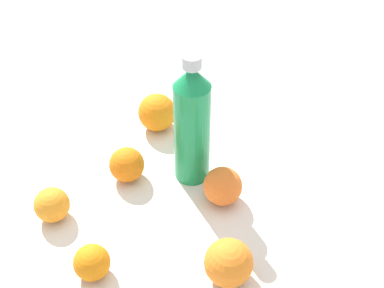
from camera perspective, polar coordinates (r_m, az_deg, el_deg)
The scene contains 8 objects.
ground_plane at distance 1.07m, azimuth 1.01°, elevation -3.82°, with size 2.40×2.40×0.00m, color silver.
water_bottle at distance 0.99m, azimuth 0.00°, elevation 2.18°, with size 0.07×0.07×0.28m.
orange_0 at distance 1.16m, azimuth -3.77°, elevation 3.40°, with size 0.08×0.08×0.08m, color orange.
orange_1 at distance 0.91m, azimuth -10.69°, elevation -12.37°, with size 0.06×0.06×0.06m, color orange.
orange_2 at distance 1.00m, azimuth 3.31°, elevation -4.53°, with size 0.07×0.07×0.07m, color orange.
orange_3 at distance 0.89m, azimuth 3.94°, elevation -12.58°, with size 0.08×0.08×0.08m, color orange.
orange_4 at distance 1.06m, azimuth -7.00°, elevation -2.16°, with size 0.07×0.07×0.07m, color orange.
orange_5 at distance 1.01m, azimuth -14.79°, elevation -6.32°, with size 0.07×0.07×0.07m, color orange.
Camera 1 is at (0.01, -0.75, 0.76)m, focal length 49.74 mm.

